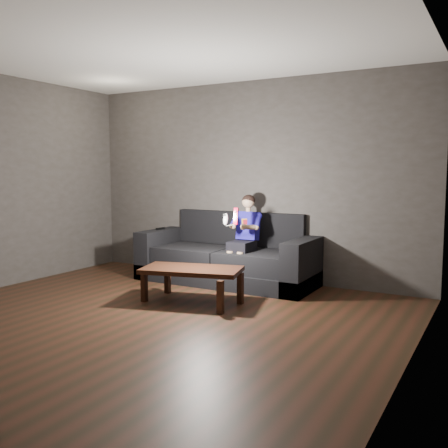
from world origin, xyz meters
The scene contains 10 objects.
floor centered at (0.00, 0.00, 0.00)m, with size 5.00×5.00×0.00m, color black.
back_wall centered at (0.00, 2.50, 1.35)m, with size 5.00×0.04×2.70m, color #3A3632.
right_wall centered at (2.50, 0.00, 1.35)m, with size 0.04×5.00×2.70m, color #3A3632.
ceiling centered at (0.00, 0.00, 2.70)m, with size 5.00×5.00×0.02m, color white.
sofa centered at (-0.11, 2.16, 0.30)m, with size 2.39×1.03×0.93m.
child centered at (0.16, 2.08, 0.73)m, with size 0.41×0.51×1.02m.
wii_remote_red centered at (0.24, 1.69, 0.94)m, with size 0.07×0.09×0.21m.
nunchuk_white centered at (0.09, 1.69, 0.89)m, with size 0.08×0.11×0.16m.
wii_remote_black centered at (-1.19, 2.07, 0.67)m, with size 0.06×0.15×0.03m.
coffee_table centered at (0.05, 0.98, 0.35)m, with size 1.21×0.82×0.40m.
Camera 1 is at (3.09, -3.65, 1.48)m, focal length 40.00 mm.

